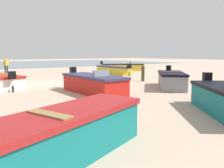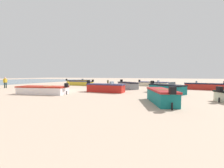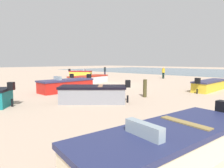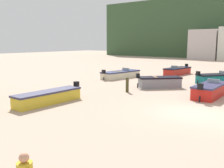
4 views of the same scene
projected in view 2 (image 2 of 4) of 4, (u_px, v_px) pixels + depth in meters
ground_plane at (65, 91)px, 17.08m from camera, size 160.00×160.00×0.00m
boat_white_0 at (43, 90)px, 14.03m from camera, size 2.60×5.28×1.12m
boat_cream_2 at (153, 84)px, 24.29m from camera, size 2.34×5.20×1.09m
boat_red_3 at (106, 88)px, 15.66m from camera, size 1.52×4.50×1.26m
boat_teal_5 at (161, 96)px, 9.41m from camera, size 3.96×2.30×1.26m
boat_yellow_6 at (79, 82)px, 30.85m from camera, size 4.84×4.12×1.17m
boat_red_7 at (203, 86)px, 18.32m from camera, size 1.93×4.71×1.18m
boat_yellow_8 at (81, 83)px, 25.88m from camera, size 1.32×5.05×1.14m
boat_teal_9 at (166, 89)px, 14.56m from camera, size 3.48×3.82×1.26m
boat_grey_10 at (128, 85)px, 19.57m from camera, size 3.59×3.55×1.26m
mooring_post_near_water at (108, 84)px, 21.80m from camera, size 0.24×0.24×1.15m
beach_walker_distant at (5, 82)px, 20.66m from camera, size 0.54×0.42×1.62m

